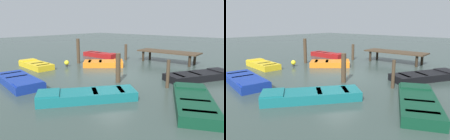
% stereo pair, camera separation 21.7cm
% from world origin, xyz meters
% --- Properties ---
extents(ground_plane, '(80.00, 80.00, 0.00)m').
position_xyz_m(ground_plane, '(0.00, 0.00, 0.00)').
color(ground_plane, '#33423D').
extents(dock_segment, '(5.10, 1.96, 0.95)m').
position_xyz_m(dock_segment, '(0.62, 6.39, 0.84)').
color(dock_segment, '#423323').
rests_on(dock_segment, ground_plane).
extents(rowboat_teal, '(3.51, 4.09, 0.46)m').
position_xyz_m(rowboat_teal, '(2.04, -3.99, 0.22)').
color(rowboat_teal, '#14666B').
rests_on(rowboat_teal, ground_plane).
extents(rowboat_blue, '(4.04, 1.99, 0.46)m').
position_xyz_m(rowboat_blue, '(-2.44, -4.83, 0.22)').
color(rowboat_blue, navy).
rests_on(rowboat_blue, ground_plane).
extents(rowboat_orange, '(3.20, 3.09, 0.46)m').
position_xyz_m(rowboat_orange, '(-2.40, 1.76, 0.22)').
color(rowboat_orange, orange).
rests_on(rowboat_orange, ground_plane).
extents(rowboat_black, '(3.17, 4.31, 0.46)m').
position_xyz_m(rowboat_black, '(4.49, 2.69, 0.22)').
color(rowboat_black, black).
rests_on(rowboat_black, ground_plane).
extents(rowboat_dark_green, '(3.03, 4.07, 0.46)m').
position_xyz_m(rowboat_dark_green, '(5.79, -1.68, 0.22)').
color(rowboat_dark_green, '#0C3823').
rests_on(rowboat_dark_green, ground_plane).
extents(rowboat_yellow, '(3.35, 1.46, 0.46)m').
position_xyz_m(rowboat_yellow, '(-5.80, -1.98, 0.22)').
color(rowboat_yellow, gold).
rests_on(rowboat_yellow, ground_plane).
extents(rowboat_red, '(3.76, 1.20, 0.46)m').
position_xyz_m(rowboat_red, '(-5.63, 4.77, 0.22)').
color(rowboat_red, maroon).
rests_on(rowboat_red, ground_plane).
extents(mooring_piling_far_left, '(0.26, 0.26, 2.01)m').
position_xyz_m(mooring_piling_far_left, '(-4.76, 1.25, 1.01)').
color(mooring_piling_far_left, '#423323').
rests_on(mooring_piling_far_left, ground_plane).
extents(mooring_piling_center, '(0.27, 0.27, 1.64)m').
position_xyz_m(mooring_piling_center, '(1.28, -0.95, 0.82)').
color(mooring_piling_center, '#423323').
rests_on(mooring_piling_center, ground_plane).
extents(mooring_piling_mid_right, '(0.24, 0.24, 1.39)m').
position_xyz_m(mooring_piling_mid_right, '(-2.83, 5.11, 0.70)').
color(mooring_piling_mid_right, '#423323').
rests_on(mooring_piling_mid_right, ground_plane).
extents(mooring_piling_mid_left, '(0.18, 0.18, 1.46)m').
position_xyz_m(mooring_piling_mid_left, '(3.85, -0.09, 0.73)').
color(mooring_piling_mid_left, '#423323').
rests_on(mooring_piling_mid_left, ground_plane).
extents(marker_buoy, '(0.36, 0.36, 0.48)m').
position_xyz_m(marker_buoy, '(-4.41, -0.20, 0.29)').
color(marker_buoy, '#262626').
rests_on(marker_buoy, ground_plane).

